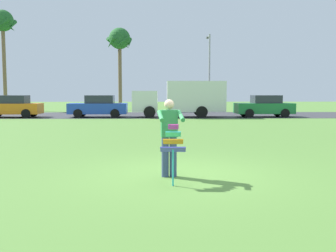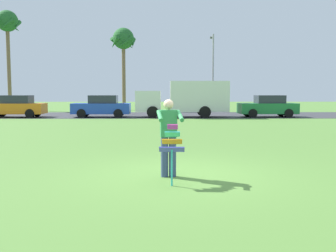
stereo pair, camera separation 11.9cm
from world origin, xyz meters
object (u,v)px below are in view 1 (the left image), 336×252
Objects in this scene: streetlight_pole at (209,68)px; parked_truck_white_box at (184,98)px; parked_car_green at (264,106)px; palm_tree_left_near at (3,26)px; parked_car_blue at (98,107)px; parked_car_orange at (12,107)px; palm_tree_right_near at (120,42)px; kite_held at (173,144)px; person_kite_flyer at (169,135)px.

parked_truck_white_box is at bearing -111.20° from streetlight_pole.
palm_tree_left_near is at bearing 154.85° from parked_car_green.
parked_car_blue is 6.31m from parked_truck_white_box.
parked_car_blue is 17.16m from palm_tree_left_near.
parked_car_green is 26.64m from palm_tree_left_near.
parked_truck_white_box is (12.54, -0.00, 0.64)m from parked_car_orange.
parked_car_blue is at bearing -180.00° from parked_car_green.
streetlight_pole is at bearing -23.56° from palm_tree_right_near.
kite_held is 0.17× the size of streetlight_pole.
parked_car_orange is at bearing -66.69° from palm_tree_left_near.
parked_car_green is 0.61× the size of streetlight_pole.
palm_tree_right_near is at bearing 97.58° from person_kite_flyer.
streetlight_pole reaches higher than parked_truck_white_box.
parked_truck_white_box is 13.23m from palm_tree_right_near.
kite_held is 23.18m from parked_car_orange.
parked_car_green is (7.53, 20.45, -0.06)m from kite_held.
kite_held is at bearing -98.96° from streetlight_pole.
parked_car_blue is 0.52× the size of palm_tree_right_near.
palm_tree_right_near is at bearing 137.51° from parked_car_green.
palm_tree_right_near is (-4.11, 31.11, 5.92)m from kite_held.
palm_tree_right_near reaches higher than parked_car_green.
parked_truck_white_box is 21.50m from palm_tree_left_near.
parked_car_blue is (-4.61, 19.77, -0.18)m from person_kite_flyer.
person_kite_flyer is 1.42× the size of kite_held.
palm_tree_left_near is 1.41× the size of streetlight_pole.
palm_tree_left_near is (-15.60, 31.30, 7.50)m from kite_held.
parked_car_orange and parked_car_blue have the same top height.
parked_car_orange is at bearing -122.57° from palm_tree_right_near.
palm_tree_left_near is (-23.13, 10.86, 7.56)m from parked_car_green.
kite_held is 27.95m from streetlight_pole.
parked_truck_white_box is at bearing 85.48° from kite_held.
streetlight_pole is at bearing 81.04° from kite_held.
kite_held is at bearing -84.94° from person_kite_flyer.
parked_car_green is at bearing -42.49° from palm_tree_right_near.
person_kite_flyer is 0.69m from kite_held.
palm_tree_left_near is 11.60m from palm_tree_right_near.
palm_tree_right_near reaches higher than streetlight_pole.
parked_car_green is at bearing 69.79° from kite_held.
person_kite_flyer is 0.18× the size of palm_tree_left_near.
person_kite_flyer reaches higher than kite_held.
streetlight_pole reaches higher than parked_car_blue.
kite_held is 0.15× the size of palm_tree_right_near.
streetlight_pole is (8.99, 6.98, 3.22)m from parked_car_blue.
kite_held is 0.29× the size of parked_car_green.
kite_held is (0.06, -0.67, -0.12)m from person_kite_flyer.
palm_tree_left_near reaches higher than parked_truck_white_box.
parked_car_orange is at bearing 118.78° from person_kite_flyer.
palm_tree_left_near is at bearing 147.76° from parked_truck_white_box.
palm_tree_left_near is at bearing 116.49° from kite_held.
parked_car_green is at bearing 0.01° from parked_truck_white_box.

